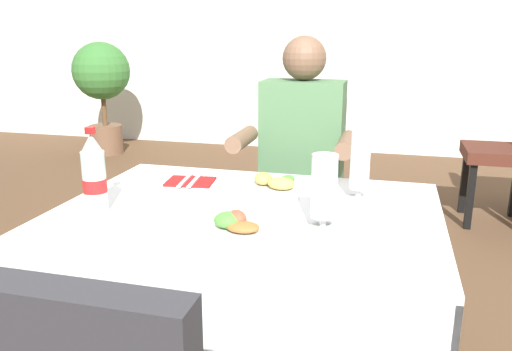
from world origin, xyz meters
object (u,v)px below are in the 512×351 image
at_px(main_dining_table, 248,258).
at_px(napkin_cutlery_set, 190,181).
at_px(beer_glass_middle, 324,190).
at_px(seated_diner_far, 300,163).
at_px(chair_far_diner_seat, 295,190).
at_px(beer_glass_left, 360,162).
at_px(plate_near_camera, 231,227).
at_px(plate_far_diner, 274,184).
at_px(cola_bottle_primary, 94,176).
at_px(potted_plant_corner, 102,81).

bearing_deg(main_dining_table, napkin_cutlery_set, 141.89).
bearing_deg(napkin_cutlery_set, beer_glass_middle, -31.82).
bearing_deg(seated_diner_far, chair_far_diner_seat, 109.84).
bearing_deg(chair_far_diner_seat, beer_glass_left, -62.52).
bearing_deg(beer_glass_left, main_dining_table, -150.12).
bearing_deg(napkin_cutlery_set, plate_near_camera, -56.04).
height_order(plate_far_diner, beer_glass_middle, beer_glass_middle).
relative_size(main_dining_table, seated_diner_far, 0.94).
distance_m(seated_diner_far, plate_near_camera, 0.93).
height_order(plate_far_diner, cola_bottle_primary, cola_bottle_primary).
bearing_deg(seated_diner_far, main_dining_table, -93.16).
bearing_deg(plate_far_diner, seated_diner_far, 89.19).
xyz_separation_m(plate_near_camera, beer_glass_middle, (0.24, 0.10, 0.09)).
bearing_deg(napkin_cutlery_set, plate_far_diner, 0.10).
distance_m(plate_far_diner, napkin_cutlery_set, 0.31).
relative_size(plate_far_diner, beer_glass_middle, 1.04).
xyz_separation_m(beer_glass_middle, napkin_cutlery_set, (-0.53, 0.33, -0.11)).
bearing_deg(potted_plant_corner, chair_far_diner_seat, -45.33).
height_order(plate_near_camera, potted_plant_corner, potted_plant_corner).
distance_m(main_dining_table, seated_diner_far, 0.73).
relative_size(main_dining_table, plate_near_camera, 5.10).
bearing_deg(main_dining_table, seated_diner_far, 86.84).
bearing_deg(seated_diner_far, plate_near_camera, -91.81).
bearing_deg(plate_far_diner, beer_glass_left, -6.35).
bearing_deg(chair_far_diner_seat, plate_far_diner, -86.90).
height_order(main_dining_table, plate_far_diner, plate_far_diner).
bearing_deg(beer_glass_middle, plate_far_diner, 123.33).
relative_size(seated_diner_far, plate_far_diner, 5.67).
distance_m(seated_diner_far, beer_glass_middle, 0.86).
height_order(chair_far_diner_seat, plate_near_camera, chair_far_diner_seat).
distance_m(chair_far_diner_seat, plate_far_diner, 0.63).
height_order(main_dining_table, beer_glass_left, beer_glass_left).
bearing_deg(plate_near_camera, seated_diner_far, 88.19).
distance_m(chair_far_diner_seat, plate_near_camera, 1.05).
relative_size(chair_far_diner_seat, seated_diner_far, 0.77).
height_order(beer_glass_middle, potted_plant_corner, potted_plant_corner).
bearing_deg(beer_glass_left, napkin_cutlery_set, 176.96).
bearing_deg(cola_bottle_primary, plate_far_diner, 38.25).
height_order(beer_glass_middle, cola_bottle_primary, cola_bottle_primary).
distance_m(seated_diner_far, cola_bottle_primary, 1.00).
relative_size(seated_diner_far, beer_glass_middle, 5.91).
bearing_deg(plate_near_camera, napkin_cutlery_set, 123.96).
bearing_deg(potted_plant_corner, plate_far_diner, -50.91).
bearing_deg(plate_near_camera, plate_far_diner, 87.07).
xyz_separation_m(plate_near_camera, plate_far_diner, (0.02, 0.43, 0.00)).
xyz_separation_m(main_dining_table, napkin_cutlery_set, (-0.28, 0.22, 0.17)).
height_order(main_dining_table, cola_bottle_primary, cola_bottle_primary).
bearing_deg(beer_glass_left, plate_far_diner, 173.65).
xyz_separation_m(main_dining_table, chair_far_diner_seat, (-0.00, 0.82, -0.02)).
bearing_deg(potted_plant_corner, cola_bottle_primary, -59.28).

